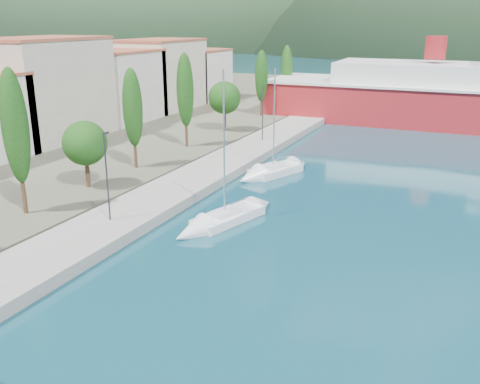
% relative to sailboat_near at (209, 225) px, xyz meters
% --- Properties ---
extents(ground, '(1400.00, 1400.00, 0.00)m').
position_rel_sailboat_near_xyz_m(ground, '(2.95, 104.68, -0.29)').
color(ground, '#134352').
extents(quay, '(5.00, 88.00, 0.80)m').
position_rel_sailboat_near_xyz_m(quay, '(-6.05, 10.68, 0.11)').
color(quay, gray).
rests_on(quay, ground).
extents(town_buildings, '(9.20, 69.20, 11.30)m').
position_rel_sailboat_near_xyz_m(town_buildings, '(-29.05, 21.59, 5.28)').
color(town_buildings, beige).
rests_on(town_buildings, land_strip).
extents(tree_row, '(3.96, 65.72, 10.27)m').
position_rel_sailboat_near_xyz_m(tree_row, '(-12.55, 16.64, 5.36)').
color(tree_row, '#47301E').
rests_on(tree_row, land_strip).
extents(lamp_posts, '(0.15, 49.29, 6.06)m').
position_rel_sailboat_near_xyz_m(lamp_posts, '(-6.05, -0.97, 3.80)').
color(lamp_posts, '#2D2D33').
rests_on(lamp_posts, quay).
extents(sailboat_near, '(4.33, 8.33, 11.60)m').
position_rel_sailboat_near_xyz_m(sailboat_near, '(0.00, 0.00, 0.00)').
color(sailboat_near, silver).
rests_on(sailboat_near, ground).
extents(sailboat_mid, '(4.88, 7.63, 10.72)m').
position_rel_sailboat_near_xyz_m(sailboat_mid, '(-1.40, 13.12, 0.02)').
color(sailboat_mid, silver).
rests_on(sailboat_mid, ground).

